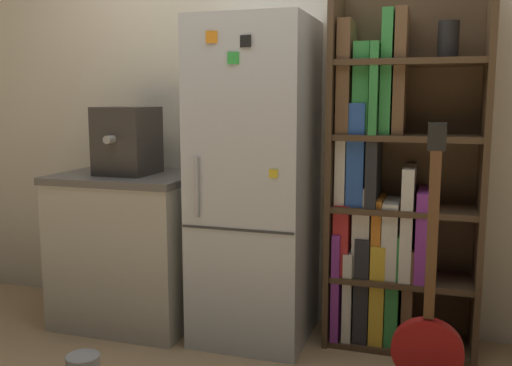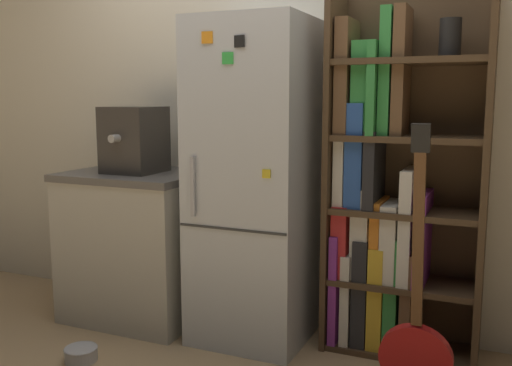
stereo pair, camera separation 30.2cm
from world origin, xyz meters
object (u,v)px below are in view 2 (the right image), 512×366
(refrigerator, at_px, (255,183))
(espresso_machine, at_px, (134,140))
(pet_bowl, at_px, (81,353))
(bookshelf, at_px, (388,197))

(refrigerator, xyz_separation_m, espresso_machine, (-0.75, -0.03, 0.21))
(refrigerator, relative_size, pet_bowl, 10.28)
(refrigerator, relative_size, bookshelf, 0.93)
(bookshelf, xyz_separation_m, espresso_machine, (-1.43, -0.17, 0.26))
(bookshelf, relative_size, pet_bowl, 11.10)
(refrigerator, distance_m, pet_bowl, 1.23)
(bookshelf, distance_m, espresso_machine, 1.46)
(bookshelf, xyz_separation_m, pet_bowl, (-1.35, -0.78, -0.76))
(refrigerator, bearing_deg, espresso_machine, -177.57)
(refrigerator, xyz_separation_m, pet_bowl, (-0.67, -0.64, -0.81))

